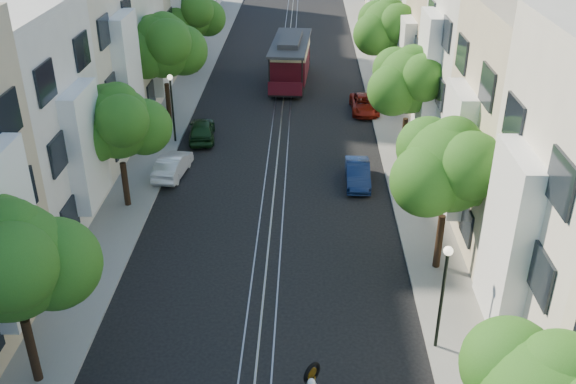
# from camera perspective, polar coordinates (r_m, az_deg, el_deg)

# --- Properties ---
(ground) EXTENTS (200.00, 200.00, 0.00)m
(ground) POSITION_cam_1_polar(r_m,az_deg,el_deg) (44.57, -0.51, 7.39)
(ground) COLOR black
(ground) RESTS_ON ground
(sidewalk_east) EXTENTS (2.50, 80.00, 0.12)m
(sidewalk_east) POSITION_cam_1_polar(r_m,az_deg,el_deg) (44.89, 8.86, 7.28)
(sidewalk_east) COLOR gray
(sidewalk_east) RESTS_ON ground
(sidewalk_west) EXTENTS (2.50, 80.00, 0.12)m
(sidewalk_west) POSITION_cam_1_polar(r_m,az_deg,el_deg) (45.39, -9.77, 7.44)
(sidewalk_west) COLOR gray
(sidewalk_west) RESTS_ON ground
(rail_left) EXTENTS (0.06, 80.00, 0.02)m
(rail_left) POSITION_cam_1_polar(r_m,az_deg,el_deg) (44.59, -1.22, 7.40)
(rail_left) COLOR gray
(rail_left) RESTS_ON ground
(rail_slot) EXTENTS (0.06, 80.00, 0.02)m
(rail_slot) POSITION_cam_1_polar(r_m,az_deg,el_deg) (44.57, -0.51, 7.40)
(rail_slot) COLOR gray
(rail_slot) RESTS_ON ground
(rail_right) EXTENTS (0.06, 80.00, 0.02)m
(rail_right) POSITION_cam_1_polar(r_m,az_deg,el_deg) (44.55, 0.20, 7.39)
(rail_right) COLOR gray
(rail_right) RESTS_ON ground
(lane_line) EXTENTS (0.08, 80.00, 0.01)m
(lane_line) POSITION_cam_1_polar(r_m,az_deg,el_deg) (44.57, -0.51, 7.39)
(lane_line) COLOR tan
(lane_line) RESTS_ON ground
(townhouses_east) EXTENTS (7.75, 72.00, 12.00)m
(townhouses_east) POSITION_cam_1_polar(r_m,az_deg,el_deg) (44.14, 15.48, 13.25)
(townhouses_east) COLOR beige
(townhouses_east) RESTS_ON ground
(townhouses_west) EXTENTS (7.75, 72.00, 11.76)m
(townhouses_west) POSITION_cam_1_polar(r_m,az_deg,el_deg) (45.00, -16.26, 13.28)
(townhouses_west) COLOR silver
(townhouses_west) RESTS_ON ground
(tree_e_b) EXTENTS (4.93, 4.08, 6.68)m
(tree_e_b) POSITION_cam_1_polar(r_m,az_deg,el_deg) (25.81, 14.22, 2.06)
(tree_e_b) COLOR black
(tree_e_b) RESTS_ON ground
(tree_e_c) EXTENTS (4.84, 3.99, 6.52)m
(tree_e_c) POSITION_cam_1_polar(r_m,az_deg,el_deg) (35.91, 10.81, 9.54)
(tree_e_c) COLOR black
(tree_e_c) RESTS_ON ground
(tree_e_d) EXTENTS (5.01, 4.16, 6.85)m
(tree_e_d) POSITION_cam_1_polar(r_m,az_deg,el_deg) (46.32, 8.90, 14.16)
(tree_e_d) COLOR black
(tree_e_d) RESTS_ON ground
(tree_w_a) EXTENTS (4.93, 4.08, 6.68)m
(tree_w_a) POSITION_cam_1_polar(r_m,az_deg,el_deg) (20.98, -23.30, -5.89)
(tree_w_a) COLOR black
(tree_w_a) RESTS_ON ground
(tree_w_b) EXTENTS (4.72, 3.87, 6.27)m
(tree_w_b) POSITION_cam_1_polar(r_m,az_deg,el_deg) (31.12, -14.82, 5.82)
(tree_w_b) COLOR black
(tree_w_b) RESTS_ON ground
(tree_w_c) EXTENTS (5.13, 4.28, 7.09)m
(tree_w_c) POSITION_cam_1_polar(r_m,az_deg,el_deg) (41.04, -10.95, 12.51)
(tree_w_c) COLOR black
(tree_w_c) RESTS_ON ground
(tree_w_d) EXTENTS (4.84, 3.99, 6.52)m
(tree_w_d) POSITION_cam_1_polar(r_m,az_deg,el_deg) (51.64, -8.43, 15.29)
(tree_w_d) COLOR black
(tree_w_d) RESTS_ON ground
(lamp_east) EXTENTS (0.32, 0.32, 4.16)m
(lamp_east) POSITION_cam_1_polar(r_m,az_deg,el_deg) (22.35, 13.69, -7.85)
(lamp_east) COLOR black
(lamp_east) RESTS_ON ground
(lamp_west) EXTENTS (0.32, 0.32, 4.16)m
(lamp_west) POSITION_cam_1_polar(r_m,az_deg,el_deg) (38.74, -10.30, 8.20)
(lamp_west) COLOR black
(lamp_west) RESTS_ON ground
(cable_car) EXTENTS (3.18, 8.61, 3.25)m
(cable_car) POSITION_cam_1_polar(r_m,az_deg,el_deg) (49.37, 0.22, 11.79)
(cable_car) COLOR black
(cable_car) RESTS_ON ground
(parked_car_e_mid) EXTENTS (1.30, 3.58, 1.17)m
(parked_car_e_mid) POSITION_cam_1_polar(r_m,az_deg,el_deg) (34.16, 6.21, 1.62)
(parked_car_e_mid) COLOR #0C1A3E
(parked_car_e_mid) RESTS_ON ground
(parked_car_e_far) EXTENTS (1.89, 3.95, 1.09)m
(parked_car_e_far) POSITION_cam_1_polar(r_m,az_deg,el_deg) (44.20, 6.81, 7.76)
(parked_car_e_far) COLOR maroon
(parked_car_e_far) RESTS_ON ground
(parked_car_w_mid) EXTENTS (1.72, 3.79, 1.20)m
(parked_car_w_mid) POSITION_cam_1_polar(r_m,az_deg,el_deg) (35.43, -10.22, 2.36)
(parked_car_w_mid) COLOR silver
(parked_car_w_mid) RESTS_ON ground
(parked_car_w_far) EXTENTS (1.96, 3.98, 1.30)m
(parked_car_w_far) POSITION_cam_1_polar(r_m,az_deg,el_deg) (39.76, -7.67, 5.53)
(parked_car_w_far) COLOR black
(parked_car_w_far) RESTS_ON ground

